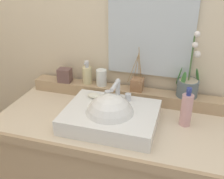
% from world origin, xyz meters
% --- Properties ---
extents(wall_back, '(2.86, 0.20, 2.41)m').
position_xyz_m(wall_back, '(0.00, 0.39, 1.20)').
color(wall_back, beige).
rests_on(wall_back, ground).
extents(back_ledge, '(1.09, 0.09, 0.07)m').
position_xyz_m(back_ledge, '(0.00, 0.22, 0.91)').
color(back_ledge, tan).
rests_on(back_ledge, vanity_cabinet).
extents(sink_basin, '(0.44, 0.35, 0.27)m').
position_xyz_m(sink_basin, '(0.01, -0.06, 0.91)').
color(sink_basin, white).
rests_on(sink_basin, vanity_cabinet).
extents(soap_bar, '(0.07, 0.04, 0.02)m').
position_xyz_m(soap_bar, '(-0.11, 0.05, 0.96)').
color(soap_bar, silver).
rests_on(soap_bar, sink_basin).
extents(potted_plant, '(0.13, 0.11, 0.36)m').
position_xyz_m(potted_plant, '(0.35, 0.23, 1.01)').
color(potted_plant, '#546166').
rests_on(potted_plant, back_ledge).
extents(soap_dispenser, '(0.05, 0.06, 0.14)m').
position_xyz_m(soap_dispenser, '(-0.22, 0.22, 1.00)').
color(soap_dispenser, beige).
rests_on(soap_dispenser, back_ledge).
extents(tumbler_cup, '(0.06, 0.06, 0.09)m').
position_xyz_m(tumbler_cup, '(-0.13, 0.22, 0.99)').
color(tumbler_cup, white).
rests_on(tumbler_cup, back_ledge).
extents(reed_diffuser, '(0.08, 0.09, 0.25)m').
position_xyz_m(reed_diffuser, '(0.08, 0.22, 0.98)').
color(reed_diffuser, '#9E6C46').
rests_on(reed_diffuser, back_ledge).
extents(trinket_box, '(0.08, 0.07, 0.08)m').
position_xyz_m(trinket_box, '(-0.36, 0.21, 0.98)').
color(trinket_box, brown).
rests_on(trinket_box, back_ledge).
extents(lotion_bottle, '(0.05, 0.06, 0.20)m').
position_xyz_m(lotion_bottle, '(0.36, 0.05, 0.96)').
color(lotion_bottle, '#CF9999').
rests_on(lotion_bottle, vanity_cabinet).
extents(mirror, '(0.46, 0.02, 0.53)m').
position_xyz_m(mirror, '(0.13, 0.27, 1.29)').
color(mirror, silver).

